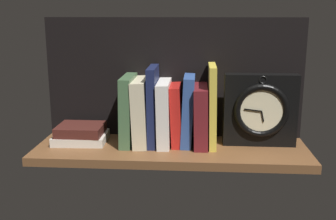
{
  "coord_description": "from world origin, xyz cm",
  "views": [
    {
      "loc": [
        7.43,
        -117.6,
        39.94
      ],
      "look_at": [
        -1.2,
        3.38,
        10.64
      ],
      "focal_mm": 43.74,
      "sensor_mm": 36.0,
      "label": 1
    }
  ],
  "objects_px": {
    "book_maroon_dawkins": "(201,116)",
    "book_cream_twain": "(142,112)",
    "book_green_romantic": "(128,110)",
    "framed_clock": "(260,110)",
    "book_red_requiem": "(176,115)",
    "book_navy_bierce": "(153,106)",
    "book_yellow_seinlanguage": "(212,105)",
    "book_stack_side": "(81,134)",
    "book_blue_modern": "(188,111)",
    "book_white_catcher": "(164,113)"
  },
  "relations": [
    {
      "from": "book_maroon_dawkins",
      "to": "book_cream_twain",
      "type": "bearing_deg",
      "value": 180.0
    },
    {
      "from": "book_green_romantic",
      "to": "framed_clock",
      "type": "distance_m",
      "value": 0.4
    },
    {
      "from": "book_red_requiem",
      "to": "book_maroon_dawkins",
      "type": "distance_m",
      "value": 0.07
    },
    {
      "from": "book_navy_bierce",
      "to": "book_yellow_seinlanguage",
      "type": "relative_size",
      "value": 0.97
    },
    {
      "from": "book_yellow_seinlanguage",
      "to": "book_stack_side",
      "type": "bearing_deg",
      "value": -179.22
    },
    {
      "from": "book_blue_modern",
      "to": "framed_clock",
      "type": "bearing_deg",
      "value": 0.58
    },
    {
      "from": "book_cream_twain",
      "to": "framed_clock",
      "type": "xyz_separation_m",
      "value": [
        0.36,
        0.0,
        0.01
      ]
    },
    {
      "from": "book_yellow_seinlanguage",
      "to": "framed_clock",
      "type": "relative_size",
      "value": 1.12
    },
    {
      "from": "book_navy_bierce",
      "to": "book_red_requiem",
      "type": "relative_size",
      "value": 1.3
    },
    {
      "from": "book_cream_twain",
      "to": "book_stack_side",
      "type": "bearing_deg",
      "value": -178.34
    },
    {
      "from": "book_blue_modern",
      "to": "book_maroon_dawkins",
      "type": "height_order",
      "value": "book_blue_modern"
    },
    {
      "from": "book_yellow_seinlanguage",
      "to": "book_white_catcher",
      "type": "bearing_deg",
      "value": 180.0
    },
    {
      "from": "framed_clock",
      "to": "book_blue_modern",
      "type": "bearing_deg",
      "value": -179.42
    },
    {
      "from": "book_cream_twain",
      "to": "book_stack_side",
      "type": "relative_size",
      "value": 1.22
    },
    {
      "from": "book_yellow_seinlanguage",
      "to": "book_stack_side",
      "type": "height_order",
      "value": "book_yellow_seinlanguage"
    },
    {
      "from": "book_cream_twain",
      "to": "book_navy_bierce",
      "type": "height_order",
      "value": "book_navy_bierce"
    },
    {
      "from": "book_navy_bierce",
      "to": "book_blue_modern",
      "type": "xyz_separation_m",
      "value": [
        0.11,
        0.0,
        -0.01
      ]
    },
    {
      "from": "framed_clock",
      "to": "book_stack_side",
      "type": "relative_size",
      "value": 1.33
    },
    {
      "from": "book_blue_modern",
      "to": "framed_clock",
      "type": "distance_m",
      "value": 0.22
    },
    {
      "from": "book_red_requiem",
      "to": "book_blue_modern",
      "type": "relative_size",
      "value": 0.87
    },
    {
      "from": "book_green_romantic",
      "to": "book_stack_side",
      "type": "distance_m",
      "value": 0.17
    },
    {
      "from": "book_green_romantic",
      "to": "book_red_requiem",
      "type": "bearing_deg",
      "value": 0.0
    },
    {
      "from": "book_maroon_dawkins",
      "to": "book_yellow_seinlanguage",
      "type": "height_order",
      "value": "book_yellow_seinlanguage"
    },
    {
      "from": "framed_clock",
      "to": "book_maroon_dawkins",
      "type": "bearing_deg",
      "value": -179.29
    },
    {
      "from": "book_cream_twain",
      "to": "book_blue_modern",
      "type": "bearing_deg",
      "value": 0.0
    },
    {
      "from": "book_yellow_seinlanguage",
      "to": "framed_clock",
      "type": "distance_m",
      "value": 0.15
    },
    {
      "from": "book_cream_twain",
      "to": "book_stack_side",
      "type": "xyz_separation_m",
      "value": [
        -0.19,
        -0.01,
        -0.07
      ]
    },
    {
      "from": "book_red_requiem",
      "to": "book_maroon_dawkins",
      "type": "relative_size",
      "value": 1.01
    },
    {
      "from": "book_cream_twain",
      "to": "book_green_romantic",
      "type": "bearing_deg",
      "value": 180.0
    },
    {
      "from": "book_white_catcher",
      "to": "book_yellow_seinlanguage",
      "type": "distance_m",
      "value": 0.15
    },
    {
      "from": "book_navy_bierce",
      "to": "book_blue_modern",
      "type": "height_order",
      "value": "book_navy_bierce"
    },
    {
      "from": "book_green_romantic",
      "to": "book_white_catcher",
      "type": "bearing_deg",
      "value": 0.0
    },
    {
      "from": "book_green_romantic",
      "to": "book_stack_side",
      "type": "bearing_deg",
      "value": -177.89
    },
    {
      "from": "book_navy_bierce",
      "to": "book_stack_side",
      "type": "distance_m",
      "value": 0.25
    },
    {
      "from": "book_blue_modern",
      "to": "book_stack_side",
      "type": "bearing_deg",
      "value": -179.04
    },
    {
      "from": "book_navy_bierce",
      "to": "book_white_catcher",
      "type": "relative_size",
      "value": 1.23
    },
    {
      "from": "book_green_romantic",
      "to": "book_yellow_seinlanguage",
      "type": "height_order",
      "value": "book_yellow_seinlanguage"
    },
    {
      "from": "book_green_romantic",
      "to": "book_navy_bierce",
      "type": "xyz_separation_m",
      "value": [
        0.08,
        0.0,
        0.01
      ]
    },
    {
      "from": "book_navy_bierce",
      "to": "book_blue_modern",
      "type": "distance_m",
      "value": 0.11
    },
    {
      "from": "book_red_requiem",
      "to": "book_blue_modern",
      "type": "distance_m",
      "value": 0.04
    },
    {
      "from": "book_red_requiem",
      "to": "book_yellow_seinlanguage",
      "type": "distance_m",
      "value": 0.11
    },
    {
      "from": "book_yellow_seinlanguage",
      "to": "book_stack_side",
      "type": "relative_size",
      "value": 1.5
    },
    {
      "from": "book_navy_bierce",
      "to": "book_white_catcher",
      "type": "bearing_deg",
      "value": 0.0
    },
    {
      "from": "book_white_catcher",
      "to": "book_stack_side",
      "type": "relative_size",
      "value": 1.18
    },
    {
      "from": "book_green_romantic",
      "to": "book_maroon_dawkins",
      "type": "height_order",
      "value": "book_green_romantic"
    },
    {
      "from": "book_green_romantic",
      "to": "framed_clock",
      "type": "height_order",
      "value": "framed_clock"
    },
    {
      "from": "book_cream_twain",
      "to": "book_navy_bierce",
      "type": "distance_m",
      "value": 0.04
    },
    {
      "from": "book_maroon_dawkins",
      "to": "book_red_requiem",
      "type": "bearing_deg",
      "value": 180.0
    },
    {
      "from": "book_green_romantic",
      "to": "book_yellow_seinlanguage",
      "type": "xyz_separation_m",
      "value": [
        0.26,
        0.0,
        0.02
      ]
    },
    {
      "from": "book_navy_bierce",
      "to": "framed_clock",
      "type": "relative_size",
      "value": 1.09
    }
  ]
}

